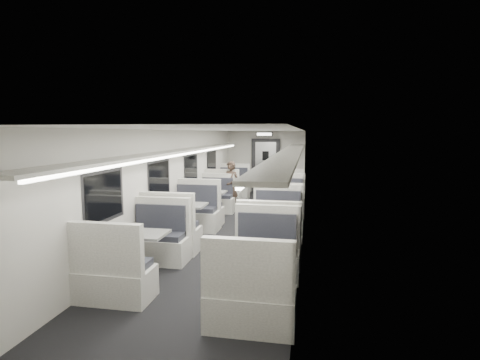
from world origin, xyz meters
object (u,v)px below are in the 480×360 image
at_px(booth_left_c, 184,221).
at_px(passenger, 231,186).
at_px(booth_left_d, 139,255).
at_px(vestibule_door, 266,166).
at_px(booth_left_a, 228,190).
at_px(booth_right_b, 282,209).
at_px(booth_left_b, 210,204).
at_px(exit_sign, 264,134).
at_px(booth_right_a, 287,196).
at_px(booth_right_c, 274,231).
at_px(booth_right_d, 259,272).

relative_size(booth_left_c, passenger, 1.53).
height_order(booth_left_d, vestibule_door, vestibule_door).
height_order(booth_left_a, passenger, passenger).
bearing_deg(booth_right_b, booth_left_b, 169.14).
bearing_deg(booth_left_d, booth_left_a, 90.00).
relative_size(vestibule_door, exit_sign, 3.39).
height_order(booth_left_c, booth_right_a, booth_left_c).
bearing_deg(booth_right_c, booth_right_a, 90.00).
bearing_deg(booth_right_c, booth_left_a, 111.99).
xyz_separation_m(booth_left_a, vestibule_door, (1.00, 2.26, 0.63)).
distance_m(booth_right_a, booth_right_c, 4.44).
bearing_deg(booth_right_a, booth_left_b, -137.20).
distance_m(booth_left_b, booth_left_c, 2.16).
distance_m(booth_right_c, passenger, 3.95).
height_order(booth_right_a, vestibule_door, vestibule_door).
relative_size(booth_right_b, booth_right_d, 1.04).
relative_size(booth_left_b, passenger, 1.42).
distance_m(booth_left_a, exit_sign, 2.76).
relative_size(booth_left_b, booth_left_d, 0.98).
xyz_separation_m(booth_right_a, exit_sign, (-1.00, 2.29, 1.90)).
bearing_deg(booth_left_c, booth_left_b, 90.00).
height_order(booth_left_c, booth_right_d, booth_left_c).
bearing_deg(booth_left_d, booth_right_b, 63.43).
bearing_deg(exit_sign, booth_right_d, -83.61).
bearing_deg(booth_left_d, booth_left_c, 90.00).
relative_size(booth_right_a, vestibule_door, 1.00).
xyz_separation_m(booth_right_c, passenger, (-1.62, 3.59, 0.35)).
distance_m(booth_left_b, booth_left_d, 4.38).
height_order(booth_right_b, exit_sign, exit_sign).
distance_m(booth_left_b, passenger, 1.13).
height_order(booth_left_c, passenger, passenger).
bearing_deg(booth_right_a, vestibule_door, 109.81).
xyz_separation_m(booth_left_b, booth_right_b, (2.00, -0.38, 0.03)).
xyz_separation_m(booth_right_a, booth_right_b, (0.00, -2.24, 0.03)).
bearing_deg(booth_right_d, exit_sign, 96.39).
height_order(booth_left_a, booth_right_c, booth_left_a).
bearing_deg(booth_left_a, exit_sign, 60.57).
xyz_separation_m(booth_right_b, booth_right_c, (0.00, -2.20, -0.00)).
relative_size(booth_left_a, booth_right_d, 1.05).
height_order(booth_right_d, exit_sign, exit_sign).
bearing_deg(booth_right_b, booth_right_d, -90.00).
bearing_deg(passenger, booth_left_c, -72.22).
height_order(booth_left_d, booth_right_d, booth_right_d).
relative_size(booth_left_b, booth_right_a, 1.01).
relative_size(booth_right_b, exit_sign, 3.66).
height_order(booth_left_b, booth_right_a, booth_left_b).
height_order(booth_left_d, booth_right_b, booth_right_b).
relative_size(booth_left_a, booth_right_a, 1.09).
xyz_separation_m(booth_left_d, passenger, (0.38, 5.39, 0.36)).
xyz_separation_m(booth_right_b, passenger, (-1.62, 1.39, 0.34)).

